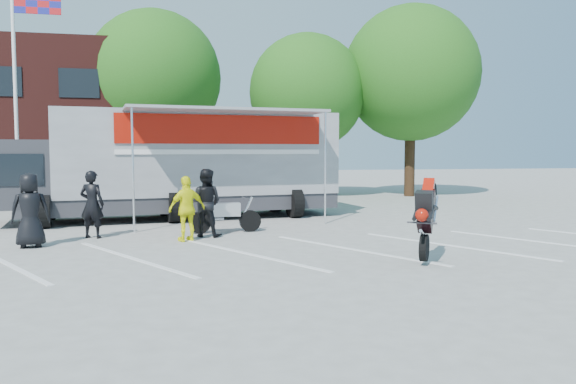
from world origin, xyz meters
name	(u,v)px	position (x,y,z in m)	size (l,w,h in m)	color
ground	(245,263)	(0.00, 0.00, 0.00)	(100.00, 100.00, 0.00)	#A6A5A0
parking_bay_lines	(238,254)	(0.00, 1.00, 0.01)	(18.00, 5.00, 0.01)	white
flagpole	(23,67)	(-6.24, 10.00, 5.05)	(1.61, 0.12, 8.00)	white
tree_left	(154,77)	(-2.00, 16.00, 5.57)	(6.12, 6.12, 8.64)	#382314
tree_mid	(307,92)	(5.00, 15.00, 4.94)	(5.44, 5.44, 7.68)	#382314
tree_right	(411,74)	(10.00, 14.50, 5.88)	(6.46, 6.46, 9.12)	#382314
transporter_truck	(185,218)	(-0.94, 7.71, 0.00)	(10.87, 5.24, 3.46)	#9A9CA2
parked_motorcycle	(225,233)	(0.04, 4.23, 0.00)	(0.66, 1.99, 1.04)	silver
stunt_bike_rider	(428,260)	(3.71, -0.40, 0.00)	(0.71, 1.51, 1.77)	black
spectator_leather_a	(30,210)	(-4.54, 2.84, 0.86)	(0.84, 0.54, 1.71)	black
spectator_leather_b	(92,204)	(-3.34, 3.98, 0.86)	(0.63, 0.41, 1.72)	black
spectator_leather_c	(206,203)	(-0.52, 3.63, 0.87)	(0.85, 0.66, 1.75)	black
spectator_hivis	(187,209)	(-1.01, 2.99, 0.80)	(0.94, 0.39, 1.60)	#FEFF0D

